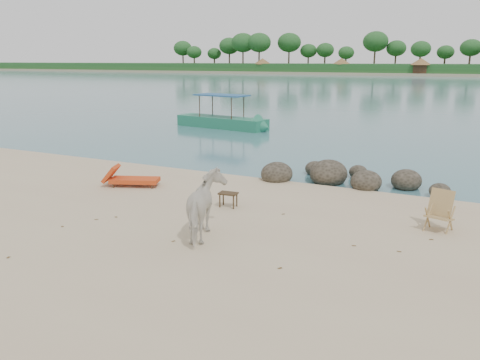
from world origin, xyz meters
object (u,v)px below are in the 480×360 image
Objects in this scene: side_table at (228,201)px; boulders at (339,177)px; cow at (207,207)px; lounge_chair at (135,178)px; boat_near at (221,100)px; deck_chair at (440,213)px.

boulders is at bearing 58.62° from side_table.
boulders is 6.87m from cow.
boulders reaches higher than side_table.
boulders is 7.10m from lounge_chair.
boulders is 3.40× the size of cow.
cow is 19.44m from boat_near.
side_table is 0.26× the size of lounge_chair.
boulders is at bearing -37.20° from boat_near.
lounge_chair is (-4.55, 3.04, -0.48)m from cow.
lounge_chair is 2.04× the size of deck_chair.
deck_chair is (5.01, 2.91, -0.29)m from cow.
cow is 5.50m from lounge_chair.
boat_near is (-13.80, 14.41, 1.21)m from deck_chair.
cow is 1.87× the size of deck_chair.
side_table is at bearing -116.73° from boulders.
boat_near reaches higher than lounge_chair.
lounge_chair is (-6.11, -3.62, 0.11)m from boulders.
boat_near is at bearing 113.96° from side_table.
boulders is 4.84m from side_table.
boat_near is (-4.23, 14.27, 1.40)m from lounge_chair.
deck_chair reaches higher than side_table.
cow reaches higher than boulders.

